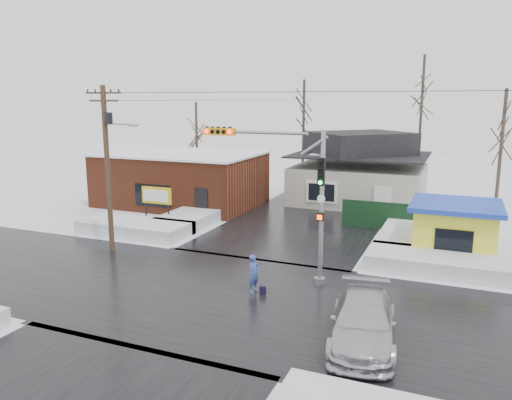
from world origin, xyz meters
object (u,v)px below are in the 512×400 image
at_px(marquee_sign, 157,197).
at_px(traffic_signal, 288,184).
at_px(pedestrian, 254,274).
at_px(car, 363,322).
at_px(kiosk, 455,229).
at_px(utility_pole, 108,159).

bearing_deg(marquee_sign, traffic_signal, -29.72).
bearing_deg(pedestrian, traffic_signal, -6.55).
bearing_deg(marquee_sign, car, -35.59).
height_order(traffic_signal, car, traffic_signal).
bearing_deg(marquee_sign, kiosk, 1.55).
relative_size(utility_pole, kiosk, 1.96).
bearing_deg(traffic_signal, kiosk, 44.84).
height_order(kiosk, car, kiosk).
xyz_separation_m(utility_pole, marquee_sign, (-1.07, 5.99, -3.19)).
distance_m(traffic_signal, pedestrian, 4.31).
bearing_deg(utility_pole, car, -19.92).
xyz_separation_m(traffic_signal, kiosk, (7.07, 7.03, -3.08)).
height_order(traffic_signal, utility_pole, utility_pole).
relative_size(traffic_signal, car, 1.32).
relative_size(utility_pole, marquee_sign, 3.53).
distance_m(pedestrian, car, 5.92).
xyz_separation_m(utility_pole, kiosk, (17.43, 6.49, -3.65)).
height_order(utility_pole, pedestrian, utility_pole).
height_order(utility_pole, kiosk, utility_pole).
bearing_deg(car, kiosk, 68.89).
bearing_deg(car, marquee_sign, 135.84).
bearing_deg(car, pedestrian, 143.68).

